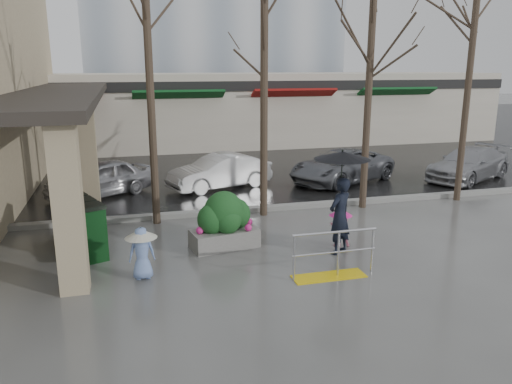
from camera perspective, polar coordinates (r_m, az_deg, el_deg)
name	(u,v)px	position (r m, az deg, el deg)	size (l,w,h in m)	color
ground	(256,262)	(11.63, 0.01, -8.01)	(120.00, 120.00, 0.00)	#51514F
street_asphalt	(168,136)	(32.81, -10.03, 6.29)	(120.00, 36.00, 0.01)	black
curb	(222,212)	(15.29, -3.87, -2.25)	(120.00, 0.30, 0.15)	gray
canopy_slab	(59,89)	(18.53, -21.61, 10.84)	(2.80, 18.00, 0.25)	#2D2823
pillar_front	(68,207)	(10.31, -20.67, -1.61)	(0.55, 0.55, 3.50)	tan
pillar_back	(88,152)	(16.65, -18.67, 4.31)	(0.55, 0.55, 3.50)	tan
storefront_row	(209,109)	(28.86, -5.44, 9.40)	(34.00, 6.74, 4.00)	beige
handrail	(332,260)	(10.86, 8.69, -7.70)	(1.90, 0.50, 1.03)	yellow
tree_west	(148,39)	(14.04, -12.28, 16.70)	(3.20, 3.20, 6.80)	#382B21
tree_midwest	(264,35)	(14.58, 0.95, 17.49)	(3.20, 3.20, 7.00)	#382B21
tree_mideast	(371,50)	(15.79, 12.99, 15.54)	(3.20, 3.20, 6.50)	#382B21
tree_east	(473,33)	(17.70, 23.60, 16.27)	(3.20, 3.20, 7.20)	#382B21
woman	(341,195)	(11.90, 9.66, -0.28)	(1.33, 1.33, 2.53)	black
child_pink	(340,222)	(12.62, 9.62, -3.45)	(0.58, 0.58, 1.08)	pink
child_blue	(142,248)	(10.81, -12.94, -6.25)	(0.68, 0.68, 1.14)	#7390CD
planter	(224,221)	(12.38, -3.64, -3.28)	(1.75, 1.09, 1.43)	slate
news_boxes	(80,223)	(12.97, -19.48, -3.33)	(1.39, 2.43, 1.34)	#0C3613
car_a	(99,179)	(18.02, -17.48, 1.47)	(1.49, 3.70, 1.26)	#A3A3A8
car_b	(220,172)	(18.39, -4.17, 2.34)	(1.33, 3.82, 1.26)	silver
car_c	(342,166)	(19.63, 9.76, 2.93)	(2.09, 4.53, 1.26)	slate
car_d	(469,164)	(21.55, 23.14, 2.99)	(1.77, 4.34, 1.26)	#A3A3A7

